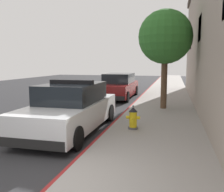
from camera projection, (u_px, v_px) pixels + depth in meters
ground_plane at (63, 102)px, 14.97m from camera, size 29.43×60.00×0.20m
sidewalk_pavement at (164, 103)px, 13.50m from camera, size 2.99×60.00×0.14m
curb_painted_edge at (136, 102)px, 13.87m from camera, size 0.08×60.00×0.14m
police_cruiser at (71, 108)px, 8.17m from camera, size 1.94×4.84×1.68m
parked_car_silver_ahead at (119, 86)px, 15.91m from camera, size 1.94×4.84×1.56m
fire_hydrant at (133, 118)px, 7.88m from camera, size 0.44×0.40×0.76m
street_tree at (165, 37)px, 11.13m from camera, size 2.43×2.43×4.47m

